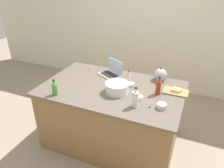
{
  "coord_description": "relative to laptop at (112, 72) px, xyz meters",
  "views": [
    {
      "loc": [
        0.97,
        -2.26,
        2.24
      ],
      "look_at": [
        0.0,
        0.0,
        0.95
      ],
      "focal_mm": 34.19,
      "sensor_mm": 36.0,
      "label": 1
    }
  ],
  "objects": [
    {
      "name": "kettle",
      "position": [
        0.69,
        0.11,
        0.03
      ],
      "size": [
        0.21,
        0.18,
        0.2
      ],
      "color": "#ADADB2",
      "rests_on": "island_counter"
    },
    {
      "name": "bottle_soy",
      "position": [
        0.74,
        -0.29,
        0.05
      ],
      "size": [
        0.06,
        0.06,
        0.24
      ],
      "color": "maroon",
      "rests_on": "island_counter"
    },
    {
      "name": "ramekin_small",
      "position": [
        0.57,
        -0.5,
        -0.02
      ],
      "size": [
        0.09,
        0.09,
        0.05
      ],
      "primitive_type": "cylinder",
      "color": "white",
      "rests_on": "island_counter"
    },
    {
      "name": "island_counter",
      "position": [
        0.16,
        -0.35,
        -0.5
      ],
      "size": [
        1.83,
        1.15,
        0.9
      ],
      "color": "olive",
      "rests_on": "ground"
    },
    {
      "name": "butter_stick_right",
      "position": [
        0.96,
        -0.13,
        -0.01
      ],
      "size": [
        0.11,
        0.05,
        0.04
      ],
      "primitive_type": "cube",
      "rotation": [
        0.0,
        0.0,
        -0.12
      ],
      "color": "#F4E58C",
      "rests_on": "cutting_board"
    },
    {
      "name": "cutting_board",
      "position": [
        0.94,
        -0.16,
        -0.04
      ],
      "size": [
        0.31,
        0.19,
        0.02
      ],
      "primitive_type": "cube",
      "color": "#AD7F4C",
      "rests_on": "island_counter"
    },
    {
      "name": "bottle_vinegar",
      "position": [
        0.57,
        -0.66,
        0.05
      ],
      "size": [
        0.07,
        0.07,
        0.24
      ],
      "color": "white",
      "rests_on": "island_counter"
    },
    {
      "name": "candy_1",
      "position": [
        0.25,
        -0.25,
        -0.04
      ],
      "size": [
        0.02,
        0.02,
        0.02
      ],
      "primitive_type": "sphere",
      "color": "#CC3399",
      "rests_on": "island_counter"
    },
    {
      "name": "ramekin_wide",
      "position": [
        0.85,
        -0.58,
        -0.02
      ],
      "size": [
        0.11,
        0.11,
        0.05
      ],
      "primitive_type": "cylinder",
      "color": "beige",
      "rests_on": "island_counter"
    },
    {
      "name": "ramekin_medium",
      "position": [
        0.37,
        -0.22,
        -0.02
      ],
      "size": [
        0.09,
        0.09,
        0.05
      ],
      "primitive_type": "cylinder",
      "color": "beige",
      "rests_on": "island_counter"
    },
    {
      "name": "ground_plane",
      "position": [
        0.16,
        -0.35,
        -0.95
      ],
      "size": [
        12.0,
        12.0,
        0.0
      ],
      "primitive_type": "plane",
      "color": "gray"
    },
    {
      "name": "candy_0",
      "position": [
        0.68,
        -0.08,
        -0.04
      ],
      "size": [
        0.02,
        0.02,
        0.02
      ],
      "primitive_type": "sphere",
      "color": "blue",
      "rests_on": "island_counter"
    },
    {
      "name": "laptop",
      "position": [
        0.0,
        0.0,
        0.0
      ],
      "size": [
        0.38,
        0.34,
        0.22
      ],
      "color": "#B7B7BC",
      "rests_on": "island_counter"
    },
    {
      "name": "bottle_olive",
      "position": [
        -0.41,
        -0.8,
        0.03
      ],
      "size": [
        0.07,
        0.07,
        0.2
      ],
      "color": "#4C8C38",
      "rests_on": "island_counter"
    },
    {
      "name": "butter_stick_left",
      "position": [
        0.94,
        -0.18,
        -0.01
      ],
      "size": [
        0.11,
        0.04,
        0.04
      ],
      "primitive_type": "cube",
      "rotation": [
        0.0,
        0.0,
        -0.06
      ],
      "color": "#F4E58C",
      "rests_on": "cutting_board"
    },
    {
      "name": "kitchen_timer",
      "position": [
        0.24,
        0.07,
        -0.01
      ],
      "size": [
        0.07,
        0.07,
        0.08
      ],
      "color": "#B2B2B7",
      "rests_on": "island_counter"
    },
    {
      "name": "candy_2",
      "position": [
        -0.4,
        0.05,
        -0.04
      ],
      "size": [
        0.02,
        0.02,
        0.02
      ],
      "primitive_type": "sphere",
      "color": "blue",
      "rests_on": "island_counter"
    },
    {
      "name": "candy_3",
      "position": [
        0.73,
        -0.62,
        -0.04
      ],
      "size": [
        0.02,
        0.02,
        0.02
      ],
      "primitive_type": "sphere",
      "color": "blue",
      "rests_on": "island_counter"
    },
    {
      "name": "wall_back",
      "position": [
        0.16,
        1.62,
        0.35
      ],
      "size": [
        8.0,
        0.1,
        2.6
      ],
      "primitive_type": "cube",
      "color": "beige",
      "rests_on": "ground"
    },
    {
      "name": "mixing_bowl_large",
      "position": [
        0.26,
        -0.44,
        0.02
      ],
      "size": [
        0.3,
        0.3,
        0.13
      ],
      "color": "white",
      "rests_on": "island_counter"
    }
  ]
}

